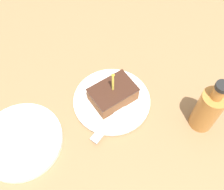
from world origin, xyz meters
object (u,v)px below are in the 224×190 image
(side_plate, at_px, (21,141))
(plate, at_px, (112,101))
(fork, at_px, (111,120))
(cake_slice, at_px, (113,95))
(bottle, at_px, (208,109))

(side_plate, bearing_deg, plate, -97.37)
(fork, bearing_deg, cake_slice, -39.70)
(cake_slice, xyz_separation_m, side_plate, (0.04, 0.28, -0.03))
(fork, distance_m, bottle, 0.26)
(plate, xyz_separation_m, cake_slice, (-0.00, -0.00, 0.03))
(fork, height_order, bottle, bottle)
(plate, bearing_deg, fork, 143.44)
(cake_slice, bearing_deg, fork, 140.30)
(fork, bearing_deg, plate, -36.56)
(plate, distance_m, cake_slice, 0.03)
(cake_slice, distance_m, bottle, 0.26)
(plate, relative_size, side_plate, 1.01)
(fork, bearing_deg, bottle, -123.85)
(bottle, bearing_deg, cake_slice, 40.58)
(side_plate, bearing_deg, fork, -111.05)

